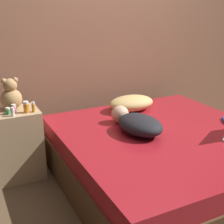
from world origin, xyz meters
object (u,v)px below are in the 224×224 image
at_px(bottle_orange, 26,107).
at_px(bottle_pink, 14,109).
at_px(pillow, 131,103).
at_px(bottle_amber, 33,107).
at_px(bottle_white, 13,112).
at_px(person_lying, 137,123).
at_px(teddy_bear, 11,96).
at_px(bottle_green, 8,111).

xyz_separation_m(bottle_orange, bottle_pink, (-0.10, 0.03, -0.01)).
xyz_separation_m(pillow, bottle_amber, (-1.04, -0.08, 0.13)).
bearing_deg(pillow, bottle_white, -174.89).
xyz_separation_m(person_lying, bottle_pink, (-0.96, 0.49, 0.13)).
bearing_deg(teddy_bear, bottle_white, -98.65).
height_order(bottle_amber, bottle_pink, bottle_amber).
distance_m(person_lying, teddy_bear, 1.15).
relative_size(person_lying, bottle_green, 10.47).
height_order(teddy_bear, bottle_orange, teddy_bear).
bearing_deg(pillow, bottle_green, -177.90).
bearing_deg(bottle_pink, bottle_white, -107.79).
height_order(person_lying, bottle_pink, bottle_pink).
bearing_deg(person_lying, bottle_green, 148.32).
bearing_deg(teddy_bear, bottle_pink, -93.35).
xyz_separation_m(bottle_amber, bottle_green, (-0.21, 0.04, -0.02)).
height_order(person_lying, bottle_white, bottle_white).
bearing_deg(bottle_amber, bottle_green, 170.58).
bearing_deg(teddy_bear, pillow, -4.06).
height_order(teddy_bear, bottle_white, teddy_bear).
distance_m(teddy_bear, bottle_white, 0.22).
bearing_deg(bottle_white, teddy_bear, 81.35).
height_order(bottle_orange, bottle_pink, bottle_orange).
bearing_deg(bottle_orange, bottle_pink, 163.09).
distance_m(teddy_bear, bottle_orange, 0.20).
distance_m(bottle_white, bottle_pink, 0.07).
height_order(pillow, bottle_pink, bottle_pink).
xyz_separation_m(bottle_orange, bottle_amber, (0.06, -0.01, -0.01)).
distance_m(teddy_bear, bottle_amber, 0.24).
relative_size(bottle_orange, bottle_pink, 1.26).
relative_size(bottle_amber, bottle_green, 1.51).
relative_size(pillow, bottle_pink, 6.10).
relative_size(teddy_bear, bottle_orange, 2.81).
bearing_deg(bottle_pink, bottle_amber, -14.43).
bearing_deg(bottle_orange, bottle_white, -162.55).
height_order(teddy_bear, bottle_green, teddy_bear).
bearing_deg(person_lying, bottle_amber, 144.54).
relative_size(pillow, bottle_green, 8.10).
bearing_deg(bottle_green, pillow, 2.10).
distance_m(person_lying, bottle_amber, 0.92).
bearing_deg(person_lying, teddy_bear, 141.00).
height_order(bottle_green, bottle_pink, bottle_pink).
height_order(bottle_white, bottle_pink, bottle_pink).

